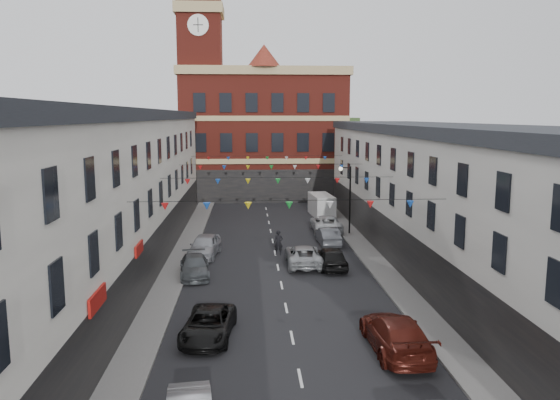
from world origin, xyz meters
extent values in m
plane|color=black|center=(0.00, 0.00, 0.00)|extent=(160.00, 160.00, 0.00)
cube|color=#605E5B|center=(-6.90, 2.00, 0.07)|extent=(1.80, 64.00, 0.15)
cube|color=#605E5B|center=(6.90, 2.00, 0.07)|extent=(1.80, 64.00, 0.15)
cube|color=beige|center=(-11.80, 1.00, 5.00)|extent=(8.00, 56.00, 10.00)
cube|color=black|center=(-11.80, 1.00, 10.35)|extent=(8.40, 56.00, 0.70)
cube|color=black|center=(-7.75, 1.00, 1.60)|extent=(0.12, 56.00, 3.20)
cube|color=beige|center=(11.80, 1.00, 4.50)|extent=(8.00, 56.00, 9.00)
cube|color=black|center=(11.80, 1.00, 9.35)|extent=(8.40, 56.00, 0.70)
cube|color=black|center=(7.75, 1.00, 1.60)|extent=(0.12, 56.00, 3.20)
cube|color=maroon|center=(0.00, 38.00, 7.50)|extent=(20.00, 12.00, 15.00)
cube|color=tan|center=(0.00, 38.00, 15.50)|extent=(20.60, 12.60, 1.00)
cone|color=maroon|center=(0.00, 33.00, 17.20)|extent=(4.00, 4.00, 2.60)
cube|color=maroon|center=(-7.50, 35.00, 12.00)|extent=(5.00, 5.00, 24.00)
cube|color=tan|center=(-7.50, 35.00, 22.50)|extent=(5.60, 5.60, 1.20)
cylinder|color=white|center=(-7.50, 32.45, 20.50)|extent=(2.40, 0.12, 2.40)
cube|color=#2D4520|center=(-4.00, 62.00, 5.00)|extent=(40.00, 14.00, 10.00)
cylinder|color=black|center=(6.80, 14.00, 3.00)|extent=(0.14, 0.14, 6.00)
cylinder|color=black|center=(6.40, 14.00, 5.90)|extent=(0.90, 0.10, 0.10)
sphere|color=beige|center=(5.95, 14.00, 5.80)|extent=(0.36, 0.36, 0.36)
imported|color=black|center=(-3.90, -7.79, 0.66)|extent=(2.66, 4.94, 1.32)
imported|color=#464B4E|center=(-5.50, 2.26, 0.66)|extent=(2.34, 4.71, 1.31)
imported|color=#9799A0|center=(-5.22, 7.23, 0.82)|extent=(2.53, 5.03, 1.64)
imported|color=#4F170F|center=(4.42, -9.75, 0.81)|extent=(2.41, 5.66, 1.63)
imported|color=black|center=(3.60, 3.59, 0.76)|extent=(1.92, 4.50, 1.52)
imported|color=#4A4C51|center=(4.40, 10.48, 0.71)|extent=(1.62, 4.34, 1.42)
imported|color=silver|center=(4.95, 15.45, 0.75)|extent=(2.53, 5.40, 1.49)
imported|color=#9EA1A4|center=(1.80, 4.47, 0.71)|extent=(2.42, 5.14, 1.42)
cube|color=silver|center=(5.60, 23.31, 1.11)|extent=(2.33, 5.16, 2.22)
imported|color=black|center=(0.24, 7.47, 0.92)|extent=(0.72, 0.52, 1.85)
camera|label=1|loc=(-2.00, -32.16, 10.27)|focal=35.00mm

